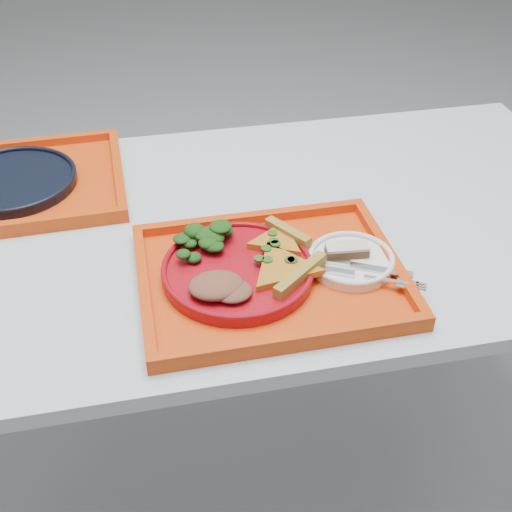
# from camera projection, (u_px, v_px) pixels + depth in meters

# --- Properties ---
(ground) EXTENTS (10.00, 10.00, 0.00)m
(ground) POSITION_uv_depth(u_px,v_px,m) (234.00, 453.00, 1.71)
(ground) COLOR gray
(ground) RESTS_ON ground
(table) EXTENTS (1.60, 0.80, 0.75)m
(table) POSITION_uv_depth(u_px,v_px,m) (227.00, 254.00, 1.30)
(table) COLOR #B4C0CA
(table) RESTS_ON ground
(tray_main) EXTENTS (0.45, 0.35, 0.01)m
(tray_main) POSITION_uv_depth(u_px,v_px,m) (270.00, 278.00, 1.11)
(tray_main) COLOR #CC3A0A
(tray_main) RESTS_ON table
(tray_far) EXTENTS (0.46, 0.36, 0.01)m
(tray_far) POSITION_uv_depth(u_px,v_px,m) (15.00, 188.00, 1.34)
(tray_far) COLOR #CC3A0A
(tray_far) RESTS_ON table
(dinner_plate) EXTENTS (0.26, 0.26, 0.02)m
(dinner_plate) POSITION_uv_depth(u_px,v_px,m) (238.00, 272.00, 1.10)
(dinner_plate) COLOR maroon
(dinner_plate) RESTS_ON tray_main
(side_plate) EXTENTS (0.15, 0.15, 0.01)m
(side_plate) POSITION_uv_depth(u_px,v_px,m) (351.00, 262.00, 1.13)
(side_plate) COLOR white
(side_plate) RESTS_ON tray_main
(navy_plate) EXTENTS (0.26, 0.26, 0.02)m
(navy_plate) POSITION_uv_depth(u_px,v_px,m) (13.00, 182.00, 1.33)
(navy_plate) COLOR black
(navy_plate) RESTS_ON tray_far
(pizza_slice_a) EXTENTS (0.19, 0.19, 0.02)m
(pizza_slice_a) POSITION_uv_depth(u_px,v_px,m) (283.00, 266.00, 1.08)
(pizza_slice_a) COLOR gold
(pizza_slice_a) RESTS_ON dinner_plate
(pizza_slice_b) EXTENTS (0.15, 0.14, 0.02)m
(pizza_slice_b) POSITION_uv_depth(u_px,v_px,m) (277.00, 239.00, 1.14)
(pizza_slice_b) COLOR gold
(pizza_slice_b) RESTS_ON dinner_plate
(salad_heap) EXTENTS (0.10, 0.09, 0.05)m
(salad_heap) POSITION_uv_depth(u_px,v_px,m) (205.00, 236.00, 1.13)
(salad_heap) COLOR black
(salad_heap) RESTS_ON dinner_plate
(meat_portion) EXTENTS (0.09, 0.07, 0.03)m
(meat_portion) POSITION_uv_depth(u_px,v_px,m) (216.00, 286.00, 1.04)
(meat_portion) COLOR brown
(meat_portion) RESTS_ON dinner_plate
(dessert_bar) EXTENTS (0.08, 0.04, 0.02)m
(dessert_bar) POSITION_uv_depth(u_px,v_px,m) (347.00, 250.00, 1.12)
(dessert_bar) COLOR #52321B
(dessert_bar) RESTS_ON side_plate
(knife) EXTENTS (0.17, 0.10, 0.01)m
(knife) POSITION_uv_depth(u_px,v_px,m) (359.00, 265.00, 1.10)
(knife) COLOR silver
(knife) RESTS_ON side_plate
(fork) EXTENTS (0.17, 0.10, 0.01)m
(fork) POSITION_uv_depth(u_px,v_px,m) (363.00, 276.00, 1.08)
(fork) COLOR silver
(fork) RESTS_ON side_plate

